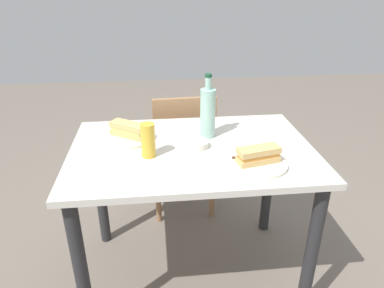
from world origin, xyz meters
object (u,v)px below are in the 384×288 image
knife_near (249,156)px  water_bottle (208,112)px  baguette_sandwich_far (129,130)px  plate_near (258,164)px  chair_far (183,147)px  beer_glass (148,140)px  baguette_sandwich_near (258,155)px  dining_table (192,171)px  plate_far (129,137)px  olive_bowl (197,144)px  knife_far (134,131)px

knife_near → water_bottle: size_ratio=0.56×
baguette_sandwich_far → water_bottle: 0.40m
plate_near → chair_far: bearing=108.3°
beer_glass → plate_near: bearing=-16.4°
baguette_sandwich_near → water_bottle: size_ratio=0.60×
dining_table → water_bottle: 0.30m
dining_table → baguette_sandwich_far: (-0.30, 0.14, 0.18)m
plate_far → beer_glass: bearing=-63.8°
plate_far → olive_bowl: 0.35m
knife_far → olive_bowl: 0.35m
plate_far → olive_bowl: size_ratio=2.32×
plate_far → knife_near: bearing=-27.5°
water_bottle → olive_bowl: 0.18m
dining_table → beer_glass: 0.29m
beer_glass → baguette_sandwich_far: bearing=116.2°
dining_table → knife_far: bearing=145.0°
dining_table → beer_glass: beer_glass is taller
chair_far → olive_bowl: bearing=-88.0°
baguette_sandwich_far → beer_glass: beer_glass is taller
knife_near → knife_far: 0.61m
chair_far → knife_near: (0.23, -0.72, 0.30)m
baguette_sandwich_near → plate_far: (-0.56, 0.33, -0.04)m
beer_glass → knife_near: bearing=-10.5°
chair_far → baguette_sandwich_near: size_ratio=4.49×
chair_far → knife_far: 0.56m
plate_near → water_bottle: 0.38m
dining_table → baguette_sandwich_near: size_ratio=5.92×
dining_table → olive_bowl: size_ratio=10.40×
knife_far → olive_bowl: olive_bowl is taller
water_bottle → chair_far: bearing=100.8°
knife_near → knife_far: same height
chair_far → plate_near: chair_far is taller
plate_near → baguette_sandwich_near: bearing=0.0°
olive_bowl → baguette_sandwich_far: bearing=158.1°
beer_glass → baguette_sandwich_near: bearing=-16.4°
dining_table → chair_far: size_ratio=1.32×
dining_table → knife_far: (-0.27, 0.19, 0.15)m
plate_near → baguette_sandwich_near: (0.00, 0.00, 0.04)m
chair_far → water_bottle: (0.09, -0.45, 0.41)m
plate_far → beer_glass: (0.10, -0.20, 0.07)m
olive_bowl → dining_table: bearing=-164.4°
knife_far → water_bottle: water_bottle is taller
baguette_sandwich_far → chair_far: bearing=55.7°
knife_near → plate_near: bearing=-66.0°
chair_far → beer_glass: beer_glass is taller
knife_near → water_bottle: bearing=118.8°
plate_near → water_bottle: (-0.17, 0.32, 0.12)m
plate_far → baguette_sandwich_far: size_ratio=1.31×
dining_table → water_bottle: water_bottle is taller
olive_bowl → knife_near: bearing=-35.0°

